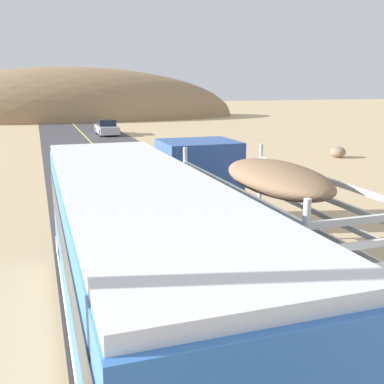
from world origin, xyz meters
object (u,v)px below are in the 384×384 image
(boulder_near_shoulder, at_px, (338,152))
(bus, at_px, (138,260))
(livestock_truck, at_px, (222,187))
(car_far, at_px, (107,128))

(boulder_near_shoulder, bearing_deg, bus, -133.61)
(livestock_truck, xyz_separation_m, boulder_near_shoulder, (13.73, 13.34, -1.43))
(livestock_truck, height_order, car_far, livestock_truck)
(bus, bearing_deg, car_far, 82.59)
(car_far, distance_m, boulder_near_shoulder, 22.65)
(livestock_truck, distance_m, boulder_near_shoulder, 19.20)
(car_far, bearing_deg, bus, -97.41)
(bus, xyz_separation_m, boulder_near_shoulder, (17.31, 18.18, -1.38))
(livestock_truck, height_order, boulder_near_shoulder, livestock_truck)
(livestock_truck, relative_size, boulder_near_shoulder, 8.86)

